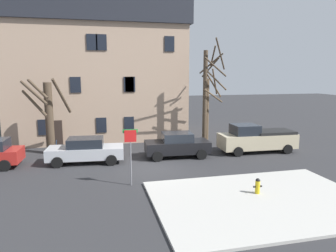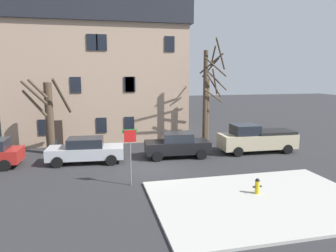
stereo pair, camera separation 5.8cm
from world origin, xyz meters
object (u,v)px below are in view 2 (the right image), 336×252
tree_bare_near (48,114)px  bicycle_leaning (59,149)px  car_silver_sedan (86,150)px  pickup_truck_beige (257,139)px  tree_bare_far (208,107)px  fire_hydrant (257,186)px  tree_bare_mid (207,93)px  car_black_sedan (177,145)px  street_sign_pole (130,147)px  building_main (98,69)px

tree_bare_near → bicycle_leaning: size_ratio=3.26×
car_silver_sedan → bicycle_leaning: size_ratio=2.97×
pickup_truck_beige → tree_bare_far: bearing=127.2°
tree_bare_near → fire_hydrant: tree_bare_near is taller
bicycle_leaning → car_silver_sedan: bearing=-54.3°
tree_bare_mid → car_silver_sedan: tree_bare_mid is taller
car_silver_sedan → bicycle_leaning: 3.28m
car_black_sedan → bicycle_leaning: car_black_sedan is taller
pickup_truck_beige → fire_hydrant: size_ratio=7.65×
tree_bare_near → street_sign_pole: size_ratio=1.84×
tree_bare_near → tree_bare_mid: tree_bare_mid is taller
tree_bare_near → tree_bare_far: bearing=2.5°
building_main → car_black_sedan: size_ratio=3.39×
tree_bare_far → building_main: bearing=145.8°
tree_bare_near → tree_bare_far: size_ratio=0.89×
car_black_sedan → fire_hydrant: bearing=-76.1°
tree_bare_mid → pickup_truck_beige: 5.15m
tree_bare_mid → street_sign_pole: size_ratio=2.82×
tree_bare_far → street_sign_pole: tree_bare_far is taller
tree_bare_near → tree_bare_mid: 11.74m
fire_hydrant → street_sign_pole: street_sign_pole is taller
building_main → car_silver_sedan: 10.51m
fire_hydrant → car_silver_sedan: bearing=136.4°
tree_bare_mid → tree_bare_near: bearing=-179.6°
tree_bare_near → car_black_sedan: bearing=-18.2°
tree_bare_far → street_sign_pole: (-7.16, -8.10, -0.97)m
bicycle_leaning → tree_bare_near: bearing=164.8°
tree_bare_far → bicycle_leaning: (-11.38, -0.70, -2.63)m
tree_bare_far → street_sign_pole: size_ratio=2.08×
tree_bare_far → fire_hydrant: 11.26m
tree_bare_mid → fire_hydrant: size_ratio=11.20×
building_main → bicycle_leaning: 9.08m
tree_bare_near → car_silver_sedan: bearing=-48.2°
building_main → fire_hydrant: building_main is taller
pickup_truck_beige → street_sign_pole: (-9.68, -4.77, 1.04)m
street_sign_pole → bicycle_leaning: bearing=119.7°
tree_bare_far → tree_bare_near: bearing=-177.5°
car_silver_sedan → street_sign_pole: (2.32, -4.76, 1.21)m
tree_bare_near → fire_hydrant: bearing=-44.8°
car_silver_sedan → pickup_truck_beige: size_ratio=0.87×
car_black_sedan → street_sign_pole: size_ratio=1.53×
bicycle_leaning → fire_hydrant: bearing=-46.1°
tree_bare_far → car_silver_sedan: 10.29m
tree_bare_near → car_silver_sedan: size_ratio=1.10×
car_silver_sedan → pickup_truck_beige: bearing=0.1°
tree_bare_near → car_black_sedan: (8.54, -2.81, -2.02)m
tree_bare_mid → car_black_sedan: tree_bare_mid is taller
tree_bare_mid → pickup_truck_beige: bearing=-45.3°
fire_hydrant → bicycle_leaning: 14.11m
tree_bare_far → car_black_sedan: size_ratio=1.36×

